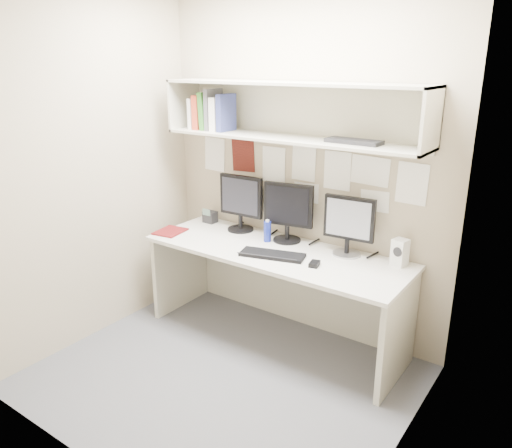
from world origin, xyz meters
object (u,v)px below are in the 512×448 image
Objects in this scene: maroon_notebook at (170,231)px; monitor_center at (288,210)px; desk at (275,294)px; monitor_right at (349,223)px; desk_phone at (210,217)px; keyboard at (272,255)px; monitor_left at (241,201)px; speaker at (400,252)px.

monitor_center is at bearing 15.57° from maroon_notebook.
monitor_right is (0.47, 0.22, 0.60)m from desk.
monitor_center is at bearing 98.56° from desk.
desk_phone is (-0.82, 0.22, 0.41)m from desk.
monitor_right is 0.93× the size of keyboard.
monitor_left is at bearing 169.53° from monitor_center.
monitor_right is 1.30m from desk_phone.
monitor_right reaches higher than maroon_notebook.
speaker is 1.67m from desk_phone.
monitor_center reaches higher than monitor_right.
monitor_center is at bearing -167.06° from speaker.
desk is 1.00m from maroon_notebook.
monitor_right reaches higher than desk.
monitor_right is (0.50, 0.00, -0.01)m from monitor_center.
monitor_center reaches higher than keyboard.
monitor_center is at bearing 0.59° from desk_phone.
monitor_left is 1.86× the size of maroon_notebook.
speaker is (0.85, 0.24, 0.46)m from desk.
monitor_left is at bearing 155.53° from desk.
monitor_center is 1.06× the size of monitor_right.
maroon_notebook is (-0.43, -0.38, -0.24)m from monitor_left.
monitor_center is 0.89m from speaker.
monitor_right is at bearing -165.48° from speaker.
desk is 0.81m from monitor_left.
maroon_notebook is 1.89× the size of desk_phone.
monitor_left is 0.45m from monitor_center.
monitor_center is 0.50m from monitor_right.
desk_phone is at bearing 176.61° from monitor_left.
monitor_left is at bearing 33.58° from maroon_notebook.
speaker is (0.88, 0.02, -0.15)m from monitor_center.
monitor_left is 1.00× the size of monitor_center.
desk is at bearing 96.97° from keyboard.
monitor_left is (-0.48, 0.22, 0.61)m from desk.
speaker reaches higher than keyboard.
keyboard is (0.53, -0.34, -0.24)m from monitor_left.
speaker is at bearing -9.28° from monitor_center.
desk_phone is (0.10, 0.39, 0.04)m from maroon_notebook.
monitor_left is 2.43× the size of speaker.
speaker is at bearing 8.50° from keyboard.
speaker reaches higher than desk.
monitor_left is at bearing 174.87° from monitor_right.
maroon_notebook is at bearing 166.54° from keyboard.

